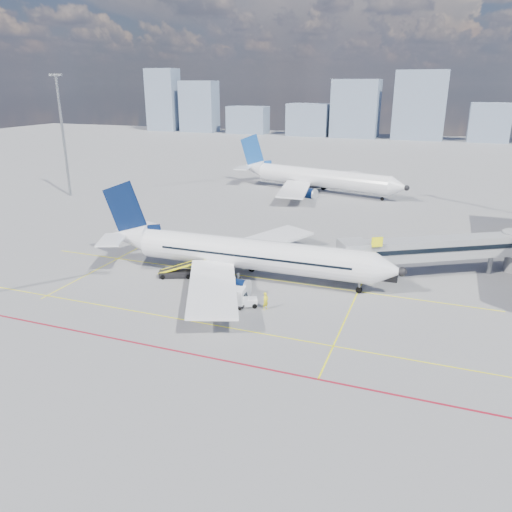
# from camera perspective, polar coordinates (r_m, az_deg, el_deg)

# --- Properties ---
(ground) EXTENTS (420.00, 420.00, 0.00)m
(ground) POSITION_cam_1_polar(r_m,az_deg,el_deg) (57.48, -3.70, -5.09)
(ground) COLOR gray
(ground) RESTS_ON ground
(apron_markings) EXTENTS (90.00, 35.12, 0.01)m
(apron_markings) POSITION_cam_1_polar(r_m,az_deg,el_deg) (54.51, -5.94, -6.56)
(apron_markings) COLOR #FFFB0D
(apron_markings) RESTS_ON ground
(jet_bridge) EXTENTS (23.55, 15.78, 6.30)m
(jet_bridge) POSITION_cam_1_polar(r_m,az_deg,el_deg) (67.62, 21.01, 0.79)
(jet_bridge) COLOR gray
(jet_bridge) RESTS_ON ground
(floodlight_mast_nw) EXTENTS (3.20, 0.61, 25.45)m
(floodlight_mast_nw) POSITION_cam_1_polar(r_m,az_deg,el_deg) (116.98, -21.22, 12.99)
(floodlight_mast_nw) COLOR gray
(floodlight_mast_nw) RESTS_ON ground
(distant_skyline) EXTENTS (252.15, 15.71, 31.57)m
(distant_skyline) POSITION_cam_1_polar(r_m,az_deg,el_deg) (238.36, 17.77, 15.74)
(distant_skyline) COLOR slate
(distant_skyline) RESTS_ON ground
(main_aircraft) EXTENTS (40.12, 34.96, 11.69)m
(main_aircraft) POSITION_cam_1_polar(r_m,az_deg,el_deg) (62.99, -1.86, 0.29)
(main_aircraft) COLOR white
(main_aircraft) RESTS_ON ground
(second_aircraft) EXTENTS (42.24, 36.24, 12.53)m
(second_aircraft) POSITION_cam_1_polar(r_m,az_deg,el_deg) (115.83, 6.79, 8.88)
(second_aircraft) COLOR white
(second_aircraft) RESTS_ON ground
(baggage_tug) EXTENTS (2.53, 2.11, 1.54)m
(baggage_tug) POSITION_cam_1_polar(r_m,az_deg,el_deg) (55.60, -1.15, -5.09)
(baggage_tug) COLOR white
(baggage_tug) RESTS_ON ground
(cargo_dolly) EXTENTS (4.13, 2.12, 2.19)m
(cargo_dolly) POSITION_cam_1_polar(r_m,az_deg,el_deg) (55.68, -3.20, -4.56)
(cargo_dolly) COLOR black
(cargo_dolly) RESTS_ON ground
(belt_loader) EXTENTS (6.13, 3.60, 2.51)m
(belt_loader) POSITION_cam_1_polar(r_m,az_deg,el_deg) (64.67, -8.98, -1.85)
(belt_loader) COLOR black
(belt_loader) RESTS_ON ground
(ramp_worker) EXTENTS (0.75, 0.87, 2.01)m
(ramp_worker) POSITION_cam_1_polar(r_m,az_deg,el_deg) (54.79, 1.11, -5.16)
(ramp_worker) COLOR yellow
(ramp_worker) RESTS_ON ground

